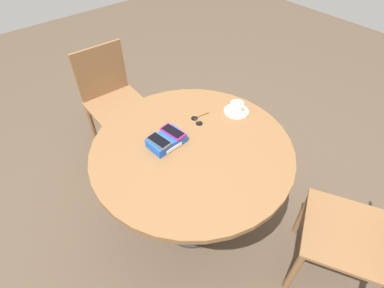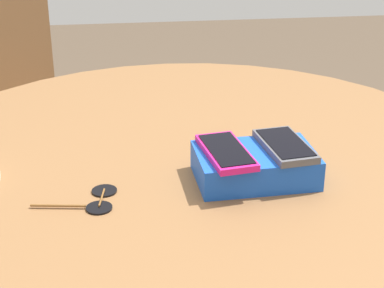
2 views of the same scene
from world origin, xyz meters
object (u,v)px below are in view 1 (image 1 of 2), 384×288
object	(u,v)px
saucer	(236,111)
round_table	(192,160)
chair_far_side	(363,237)
chair_near_window	(114,102)
coffee_cup	(237,107)
phone_gray	(159,141)
sunglasses	(198,120)
phone_box	(167,141)
phone_magenta	(173,132)

from	to	relation	value
saucer	round_table	bearing A→B (deg)	-171.76
round_table	chair_far_side	xyz separation A→B (m)	(0.44, -0.82, -0.20)
chair_near_window	chair_far_side	distance (m)	1.83
saucer	chair_near_window	distance (m)	1.01
round_table	coffee_cup	size ratio (longest dim) A/B	10.06
phone_gray	chair_near_window	bearing A→B (deg)	79.21
saucer	chair_far_side	size ratio (longest dim) A/B	0.17
phone_gray	chair_near_window	distance (m)	0.94
phone_gray	sunglasses	bearing A→B (deg)	8.59
phone_box	phone_gray	world-z (taller)	phone_gray
saucer	sunglasses	distance (m)	0.24
sunglasses	round_table	bearing A→B (deg)	-138.42
coffee_cup	sunglasses	distance (m)	0.24
phone_magenta	coffee_cup	xyz separation A→B (m)	(0.43, -0.05, -0.02)
saucer	coffee_cup	xyz separation A→B (m)	(0.00, -0.00, 0.03)
phone_magenta	round_table	bearing A→B (deg)	-70.01
phone_gray	phone_magenta	bearing A→B (deg)	6.03
chair_near_window	coffee_cup	bearing A→B (deg)	-68.63
round_table	phone_box	size ratio (longest dim) A/B	5.50
saucer	chair_far_side	xyz separation A→B (m)	(0.06, -0.88, -0.30)
saucer	chair_near_window	size ratio (longest dim) A/B	0.17
phone_gray	phone_box	bearing A→B (deg)	3.24
phone_magenta	chair_far_side	distance (m)	1.10
phone_magenta	chair_far_side	world-z (taller)	chair_far_side
phone_gray	phone_magenta	size ratio (longest dim) A/B	0.95
phone_gray	round_table	bearing A→B (deg)	-35.96
phone_box	phone_gray	xyz separation A→B (m)	(-0.05, -0.00, 0.03)
chair_near_window	saucer	bearing A→B (deg)	-68.60
phone_magenta	sunglasses	world-z (taller)	phone_magenta
saucer	phone_magenta	bearing A→B (deg)	172.98
phone_magenta	coffee_cup	size ratio (longest dim) A/B	1.35
round_table	saucer	distance (m)	0.40
phone_box	chair_near_window	bearing A→B (deg)	82.25
phone_gray	chair_near_window	world-z (taller)	chair_near_window
round_table	coffee_cup	distance (m)	0.41
phone_magenta	saucer	bearing A→B (deg)	-7.02
phone_box	coffee_cup	xyz separation A→B (m)	(0.47, -0.05, 0.01)
phone_magenta	saucer	size ratio (longest dim) A/B	0.98
chair_far_side	phone_box	bearing A→B (deg)	119.81
round_table	phone_box	world-z (taller)	phone_box
phone_gray	phone_magenta	xyz separation A→B (m)	(0.10, 0.01, -0.00)
coffee_cup	round_table	bearing A→B (deg)	-172.14
phone_box	phone_magenta	distance (m)	0.06
phone_magenta	sunglasses	distance (m)	0.21
phone_box	chair_far_side	xyz separation A→B (m)	(0.53, -0.92, -0.32)
phone_box	saucer	distance (m)	0.48
sunglasses	saucer	bearing A→B (deg)	-21.17
chair_near_window	chair_far_side	world-z (taller)	chair_near_window
chair_far_side	saucer	bearing A→B (deg)	93.65
phone_box	phone_gray	size ratio (longest dim) A/B	1.43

